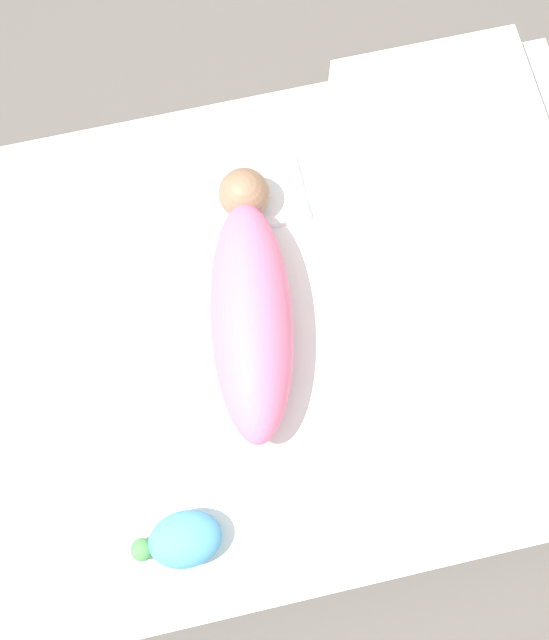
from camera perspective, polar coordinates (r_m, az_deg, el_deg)
The scene contains 6 objects.
ground_plane at distance 1.92m, azimuth 1.31°, elevation -1.54°, with size 12.00×12.00×0.00m, color #514C47.
bed_mattress at distance 1.84m, azimuth 1.36°, elevation -0.87°, with size 1.37×1.03×0.16m.
burp_cloth at distance 1.85m, azimuth -1.83°, elevation 7.75°, with size 0.24×0.14×0.02m.
swaddled_baby at distance 1.69m, azimuth -1.53°, elevation 0.69°, with size 0.23×0.56×0.16m.
pillow at distance 1.91m, azimuth 10.75°, elevation 11.90°, with size 0.40×0.36×0.09m.
turtle_plush at distance 1.66m, azimuth -5.91°, elevation -13.83°, with size 0.17×0.10×0.08m.
Camera 1 is at (0.16, 0.49, 1.85)m, focal length 50.00 mm.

